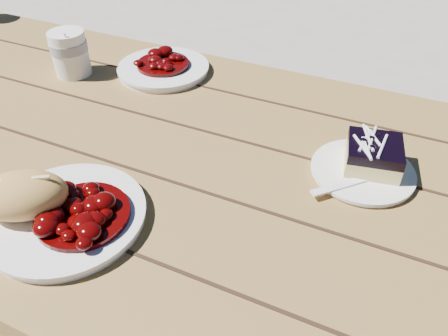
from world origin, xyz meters
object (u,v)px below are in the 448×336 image
at_px(main_plate, 67,217).
at_px(blueberry_cake, 373,155).
at_px(bread_roll, 23,195).
at_px(picnic_table, 121,191).
at_px(second_plate, 163,69).
at_px(dessert_plate, 362,172).
at_px(coffee_cup, 70,53).

xyz_separation_m(main_plate, blueberry_cake, (0.40, 0.32, 0.03)).
height_order(main_plate, bread_roll, bread_roll).
relative_size(picnic_table, blueberry_cake, 18.74).
height_order(bread_roll, second_plate, bread_roll).
relative_size(picnic_table, main_plate, 8.42).
height_order(bread_roll, dessert_plate, bread_roll).
bearing_deg(main_plate, picnic_table, 111.98).
relative_size(main_plate, dessert_plate, 1.37).
distance_m(main_plate, blueberry_cake, 0.52).
distance_m(bread_roll, coffee_cup, 0.49).
bearing_deg(picnic_table, second_plate, 96.51).
distance_m(bread_roll, dessert_plate, 0.56).
xyz_separation_m(bread_roll, coffee_cup, (-0.26, 0.42, 0.00)).
height_order(picnic_table, coffee_cup, coffee_cup).
relative_size(coffee_cup, second_plate, 0.48).
bearing_deg(bread_roll, coffee_cup, 121.94).
distance_m(picnic_table, bread_roll, 0.33).
bearing_deg(blueberry_cake, main_plate, -152.35).
xyz_separation_m(blueberry_cake, coffee_cup, (-0.72, 0.07, 0.02)).
xyz_separation_m(picnic_table, main_plate, (0.09, -0.23, 0.17)).
bearing_deg(bread_roll, second_plate, 97.47).
xyz_separation_m(main_plate, bread_roll, (-0.05, -0.02, 0.04)).
relative_size(main_plate, bread_roll, 1.78).
height_order(coffee_cup, second_plate, coffee_cup).
bearing_deg(blueberry_cake, picnic_table, 179.77).
xyz_separation_m(picnic_table, bread_roll, (0.04, -0.25, 0.21)).
height_order(bread_roll, blueberry_cake, bread_roll).
relative_size(bread_roll, coffee_cup, 1.28).
bearing_deg(bread_roll, dessert_plate, 36.08).
bearing_deg(bread_roll, blueberry_cake, 36.70).
bearing_deg(second_plate, blueberry_cake, -18.10).
relative_size(main_plate, blueberry_cake, 2.22).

